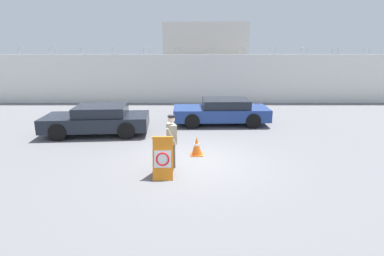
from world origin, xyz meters
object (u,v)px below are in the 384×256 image
at_px(barricade_sign, 163,157).
at_px(traffic_cone_near, 197,146).
at_px(security_guard, 172,139).
at_px(parked_car_rear_sedan, 222,111).
at_px(parked_car_front_coupe, 98,120).

height_order(barricade_sign, traffic_cone_near, barricade_sign).
bearing_deg(security_guard, traffic_cone_near, 122.76).
bearing_deg(parked_car_rear_sedan, traffic_cone_near, 72.49).
xyz_separation_m(security_guard, parked_car_rear_sedan, (2.08, 5.55, -0.28)).
height_order(traffic_cone_near, parked_car_front_coupe, parked_car_front_coupe).
bearing_deg(barricade_sign, traffic_cone_near, 59.44).
xyz_separation_m(security_guard, traffic_cone_near, (0.80, 1.09, -0.59)).
bearing_deg(parked_car_front_coupe, parked_car_rear_sedan, -166.35).
relative_size(parked_car_front_coupe, parked_car_rear_sedan, 0.98).
xyz_separation_m(barricade_sign, security_guard, (0.20, 0.73, 0.31)).
relative_size(traffic_cone_near, parked_car_rear_sedan, 0.14).
distance_m(barricade_sign, security_guard, 0.82).
relative_size(barricade_sign, parked_car_rear_sedan, 0.26).
bearing_deg(parked_car_front_coupe, traffic_cone_near, 143.42).
height_order(barricade_sign, security_guard, security_guard).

